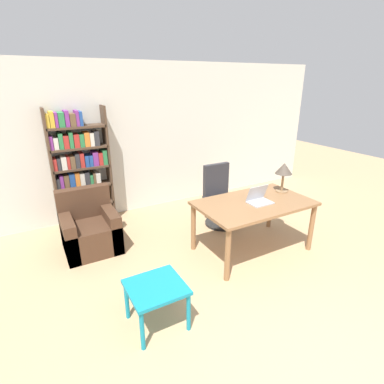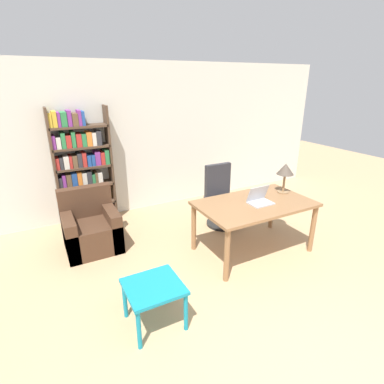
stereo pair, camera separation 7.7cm
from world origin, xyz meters
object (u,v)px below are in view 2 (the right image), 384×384
at_px(desk, 254,208).
at_px(office_chair, 222,199).
at_px(side_table_blue, 154,291).
at_px(laptop, 260,200).
at_px(bookshelf, 81,171).
at_px(armchair, 91,229).
at_px(table_lamp, 285,170).

xyz_separation_m(desk, office_chair, (0.09, 0.97, -0.22)).
bearing_deg(side_table_blue, laptop, 18.78).
xyz_separation_m(desk, laptop, (0.04, -0.04, 0.14)).
bearing_deg(bookshelf, armchair, -95.26).
bearing_deg(bookshelf, office_chair, -28.60).
distance_m(laptop, office_chair, 1.08).
xyz_separation_m(laptop, side_table_blue, (-1.84, -0.62, -0.42)).
relative_size(laptop, office_chair, 0.31).
bearing_deg(laptop, table_lamp, 15.52).
distance_m(table_lamp, office_chair, 1.21).
xyz_separation_m(table_lamp, office_chair, (-0.55, 0.85, -0.66)).
xyz_separation_m(desk, armchair, (-2.07, 1.19, -0.38)).
distance_m(office_chair, armchair, 2.18).
xyz_separation_m(laptop, bookshelf, (-2.03, 2.15, 0.13)).
bearing_deg(laptop, desk, 132.21).
distance_m(laptop, side_table_blue, 1.98).
relative_size(desk, armchair, 1.81).
bearing_deg(office_chair, bookshelf, 151.40).
bearing_deg(table_lamp, desk, -169.22).
bearing_deg(armchair, side_table_blue, -81.58).
relative_size(desk, bookshelf, 0.81).
relative_size(table_lamp, armchair, 0.51).
distance_m(laptop, table_lamp, 0.69).
relative_size(table_lamp, bookshelf, 0.23).
distance_m(table_lamp, side_table_blue, 2.66).
height_order(desk, side_table_blue, desk).
bearing_deg(desk, office_chair, 84.57).
xyz_separation_m(side_table_blue, armchair, (-0.27, 1.86, -0.10)).
relative_size(side_table_blue, bookshelf, 0.28).
distance_m(table_lamp, armchair, 3.03).
xyz_separation_m(laptop, office_chair, (0.05, 1.02, -0.36)).
distance_m(desk, side_table_blue, 1.93).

